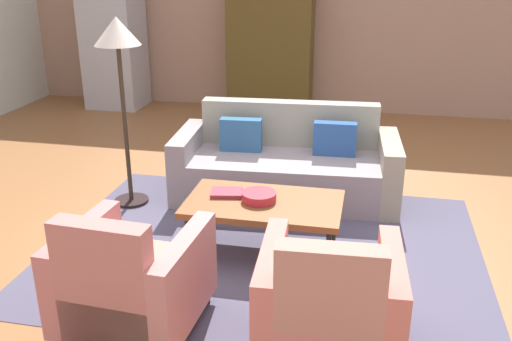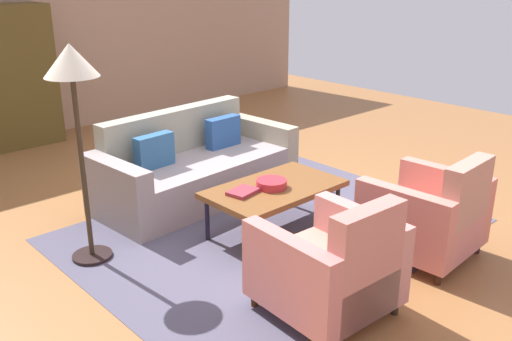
{
  "view_description": "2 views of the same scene",
  "coord_description": "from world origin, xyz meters",
  "px_view_note": "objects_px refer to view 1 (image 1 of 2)",
  "views": [
    {
      "loc": [
        0.67,
        -4.03,
        2.22
      ],
      "look_at": [
        -0.21,
        0.14,
        0.56
      ],
      "focal_mm": 39.39,
      "sensor_mm": 36.0,
      "label": 1
    },
    {
      "loc": [
        -3.27,
        -3.37,
        2.23
      ],
      "look_at": [
        -0.19,
        -0.05,
        0.58
      ],
      "focal_mm": 39.35,
      "sensor_mm": 36.0,
      "label": 2
    }
  ],
  "objects_px": {
    "armchair_right": "(329,308)",
    "cabinet": "(270,51)",
    "floor_lamp": "(118,49)",
    "coffee_table": "(264,206)",
    "fruit_bowl": "(259,197)",
    "refrigerator": "(114,45)",
    "book_stack": "(227,193)",
    "armchair_left": "(129,284)",
    "couch": "(287,166)"
  },
  "relations": [
    {
      "from": "armchair_right",
      "to": "refrigerator",
      "type": "bearing_deg",
      "value": 122.1
    },
    {
      "from": "floor_lamp",
      "to": "coffee_table",
      "type": "bearing_deg",
      "value": -25.36
    },
    {
      "from": "armchair_left",
      "to": "refrigerator",
      "type": "height_order",
      "value": "refrigerator"
    },
    {
      "from": "armchair_right",
      "to": "coffee_table",
      "type": "bearing_deg",
      "value": 114.17
    },
    {
      "from": "cabinet",
      "to": "armchair_left",
      "type": "bearing_deg",
      "value": -88.73
    },
    {
      "from": "fruit_bowl",
      "to": "cabinet",
      "type": "bearing_deg",
      "value": 99.35
    },
    {
      "from": "armchair_right",
      "to": "cabinet",
      "type": "height_order",
      "value": "cabinet"
    },
    {
      "from": "couch",
      "to": "armchair_right",
      "type": "relative_size",
      "value": 2.45
    },
    {
      "from": "floor_lamp",
      "to": "armchair_left",
      "type": "bearing_deg",
      "value": -66.14
    },
    {
      "from": "couch",
      "to": "armchair_right",
      "type": "bearing_deg",
      "value": 100.75
    },
    {
      "from": "floor_lamp",
      "to": "armchair_right",
      "type": "bearing_deg",
      "value": -42.29
    },
    {
      "from": "couch",
      "to": "book_stack",
      "type": "bearing_deg",
      "value": 70.98
    },
    {
      "from": "fruit_bowl",
      "to": "cabinet",
      "type": "xyz_separation_m",
      "value": [
        -0.68,
        4.15,
        0.43
      ]
    },
    {
      "from": "cabinet",
      "to": "armchair_right",
      "type": "bearing_deg",
      "value": -76.02
    },
    {
      "from": "book_stack",
      "to": "floor_lamp",
      "type": "xyz_separation_m",
      "value": [
        -1.11,
        0.61,
        0.99
      ]
    },
    {
      "from": "fruit_bowl",
      "to": "refrigerator",
      "type": "xyz_separation_m",
      "value": [
        -3.05,
        4.05,
        0.45
      ]
    },
    {
      "from": "armchair_left",
      "to": "cabinet",
      "type": "relative_size",
      "value": 0.49
    },
    {
      "from": "couch",
      "to": "refrigerator",
      "type": "xyz_separation_m",
      "value": [
        -3.08,
        2.86,
        0.64
      ]
    },
    {
      "from": "armchair_right",
      "to": "refrigerator",
      "type": "xyz_separation_m",
      "value": [
        -3.69,
        5.22,
        0.58
      ]
    },
    {
      "from": "armchair_right",
      "to": "book_stack",
      "type": "height_order",
      "value": "armchair_right"
    },
    {
      "from": "couch",
      "to": "armchair_left",
      "type": "distance_m",
      "value": 2.43
    },
    {
      "from": "fruit_bowl",
      "to": "floor_lamp",
      "type": "xyz_separation_m",
      "value": [
        -1.38,
        0.67,
        0.97
      ]
    },
    {
      "from": "coffee_table",
      "to": "fruit_bowl",
      "type": "bearing_deg",
      "value": 180.0
    },
    {
      "from": "coffee_table",
      "to": "armchair_right",
      "type": "distance_m",
      "value": 1.31
    },
    {
      "from": "fruit_bowl",
      "to": "refrigerator",
      "type": "relative_size",
      "value": 0.14
    },
    {
      "from": "fruit_bowl",
      "to": "floor_lamp",
      "type": "distance_m",
      "value": 1.82
    },
    {
      "from": "floor_lamp",
      "to": "cabinet",
      "type": "bearing_deg",
      "value": 78.71
    },
    {
      "from": "armchair_left",
      "to": "cabinet",
      "type": "height_order",
      "value": "cabinet"
    },
    {
      "from": "armchair_right",
      "to": "book_stack",
      "type": "bearing_deg",
      "value": 123.45
    },
    {
      "from": "armchair_left",
      "to": "armchair_right",
      "type": "height_order",
      "value": "same"
    },
    {
      "from": "armchair_left",
      "to": "floor_lamp",
      "type": "relative_size",
      "value": 0.51
    },
    {
      "from": "refrigerator",
      "to": "armchair_left",
      "type": "bearing_deg",
      "value": -64.51
    },
    {
      "from": "fruit_bowl",
      "to": "book_stack",
      "type": "bearing_deg",
      "value": 166.86
    },
    {
      "from": "coffee_table",
      "to": "fruit_bowl",
      "type": "height_order",
      "value": "fruit_bowl"
    },
    {
      "from": "fruit_bowl",
      "to": "floor_lamp",
      "type": "bearing_deg",
      "value": 154.04
    },
    {
      "from": "armchair_right",
      "to": "floor_lamp",
      "type": "relative_size",
      "value": 0.51
    },
    {
      "from": "armchair_right",
      "to": "fruit_bowl",
      "type": "distance_m",
      "value": 1.34
    },
    {
      "from": "armchair_left",
      "to": "refrigerator",
      "type": "bearing_deg",
      "value": 118.87
    },
    {
      "from": "armchair_left",
      "to": "book_stack",
      "type": "bearing_deg",
      "value": 80.02
    },
    {
      "from": "book_stack",
      "to": "couch",
      "type": "bearing_deg",
      "value": 74.75
    },
    {
      "from": "armchair_right",
      "to": "cabinet",
      "type": "xyz_separation_m",
      "value": [
        -1.33,
        5.32,
        0.56
      ]
    },
    {
      "from": "refrigerator",
      "to": "coffee_table",
      "type": "bearing_deg",
      "value": -52.65
    },
    {
      "from": "cabinet",
      "to": "floor_lamp",
      "type": "relative_size",
      "value": 1.05
    },
    {
      "from": "cabinet",
      "to": "floor_lamp",
      "type": "height_order",
      "value": "cabinet"
    },
    {
      "from": "armchair_left",
      "to": "floor_lamp",
      "type": "distance_m",
      "value": 2.29
    },
    {
      "from": "book_stack",
      "to": "floor_lamp",
      "type": "distance_m",
      "value": 1.6
    },
    {
      "from": "cabinet",
      "to": "coffee_table",
      "type": "bearing_deg",
      "value": -80.15
    },
    {
      "from": "couch",
      "to": "book_stack",
      "type": "relative_size",
      "value": 7.84
    },
    {
      "from": "book_stack",
      "to": "refrigerator",
      "type": "relative_size",
      "value": 0.15
    },
    {
      "from": "coffee_table",
      "to": "armchair_left",
      "type": "distance_m",
      "value": 1.31
    }
  ]
}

